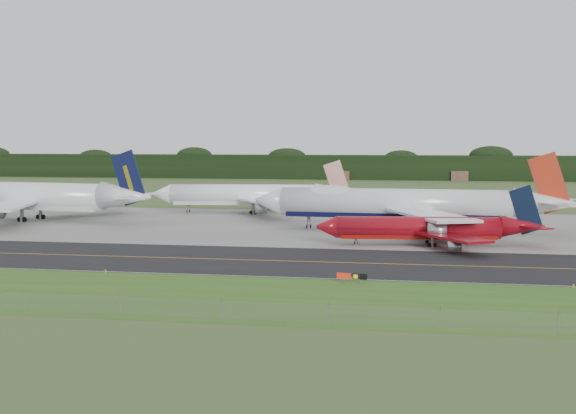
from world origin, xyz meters
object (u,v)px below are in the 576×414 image
(jet_navy_gold, at_px, (30,197))
(jet_star_tail, at_px, (254,195))
(jet_red_737, at_px, (431,229))
(jet_ba_747, at_px, (406,204))
(taxiway_sign, at_px, (352,276))

(jet_navy_gold, distance_m, jet_star_tail, 58.05)
(jet_red_737, relative_size, jet_star_tail, 0.78)
(jet_ba_747, bearing_deg, jet_navy_gold, 175.54)
(jet_ba_747, height_order, jet_star_tail, jet_ba_747)
(jet_red_737, relative_size, taxiway_sign, 10.02)
(jet_red_737, xyz_separation_m, jet_star_tail, (-48.00, 58.92, 1.64))
(jet_ba_747, distance_m, jet_star_tail, 55.89)
(jet_ba_747, distance_m, jet_red_737, 23.38)
(jet_star_tail, bearing_deg, jet_red_737, -50.83)
(jet_star_tail, relative_size, taxiway_sign, 12.84)
(jet_ba_747, relative_size, taxiway_sign, 16.25)
(jet_red_737, bearing_deg, jet_star_tail, 129.17)
(jet_navy_gold, bearing_deg, jet_ba_747, -4.46)
(jet_navy_gold, xyz_separation_m, taxiway_sign, (87.56, -72.77, -4.81))
(jet_ba_747, bearing_deg, jet_star_tail, 139.37)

